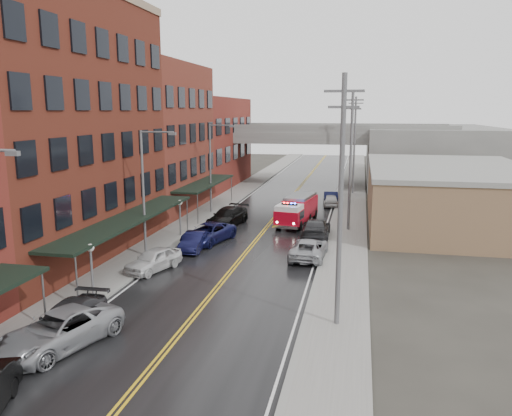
{
  "coord_description": "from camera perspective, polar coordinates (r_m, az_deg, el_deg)",
  "views": [
    {
      "loc": [
        8.04,
        -8.12,
        10.36
      ],
      "look_at": [
        0.33,
        28.55,
        3.0
      ],
      "focal_mm": 35.0,
      "sensor_mm": 36.0,
      "label": 1
    }
  ],
  "objects": [
    {
      "name": "road",
      "position": [
        40.31,
        -0.03,
        -3.77
      ],
      "size": [
        11.0,
        160.0,
        0.02
      ],
      "primitive_type": "cube",
      "color": "black",
      "rests_on": "ground"
    },
    {
      "name": "sidewalk_left",
      "position": [
        42.36,
        -9.75,
        -3.11
      ],
      "size": [
        3.0,
        160.0,
        0.15
      ],
      "primitive_type": "cube",
      "color": "slate",
      "rests_on": "ground"
    },
    {
      "name": "sidewalk_right",
      "position": [
        39.49,
        10.42,
        -4.17
      ],
      "size": [
        3.0,
        160.0,
        0.15
      ],
      "primitive_type": "cube",
      "color": "slate",
      "rests_on": "ground"
    },
    {
      "name": "curb_left",
      "position": [
        41.79,
        -7.64,
        -3.24
      ],
      "size": [
        0.3,
        160.0,
        0.15
      ],
      "primitive_type": "cube",
      "color": "gray",
      "rests_on": "ground"
    },
    {
      "name": "curb_right",
      "position": [
        39.55,
        8.03,
        -4.07
      ],
      "size": [
        0.3,
        160.0,
        0.15
      ],
      "primitive_type": "cube",
      "color": "gray",
      "rests_on": "ground"
    },
    {
      "name": "brick_building_b",
      "position": [
        37.76,
        -22.79,
        8.19
      ],
      "size": [
        9.0,
        20.0,
        18.0
      ],
      "primitive_type": "cube",
      "color": "#562416",
      "rests_on": "ground"
    },
    {
      "name": "brick_building_c",
      "position": [
        53.17,
        -11.91,
        7.79
      ],
      "size": [
        9.0,
        15.0,
        15.0
      ],
      "primitive_type": "cube",
      "color": "brown",
      "rests_on": "ground"
    },
    {
      "name": "brick_building_far",
      "position": [
        69.61,
        -6.05,
        7.46
      ],
      "size": [
        9.0,
        20.0,
        12.0
      ],
      "primitive_type": "cube",
      "color": "maroon",
      "rests_on": "ground"
    },
    {
      "name": "tan_building",
      "position": [
        49.4,
        20.99,
        1.21
      ],
      "size": [
        14.0,
        22.0,
        5.0
      ],
      "primitive_type": "cube",
      "color": "#806245",
      "rests_on": "ground"
    },
    {
      "name": "right_far_block",
      "position": [
        79.01,
        19.18,
        5.88
      ],
      "size": [
        18.0,
        30.0,
        8.0
      ],
      "primitive_type": "cube",
      "color": "slate",
      "rests_on": "ground"
    },
    {
      "name": "awning_1",
      "position": [
        35.55,
        -14.32,
        -1.2
      ],
      "size": [
        2.6,
        18.0,
        3.09
      ],
      "color": "black",
      "rests_on": "ground"
    },
    {
      "name": "awning_2",
      "position": [
        51.57,
        -5.78,
        2.83
      ],
      "size": [
        2.6,
        13.0,
        3.09
      ],
      "color": "black",
      "rests_on": "ground"
    },
    {
      "name": "globe_lamp_1",
      "position": [
        29.24,
        -18.35,
        -5.44
      ],
      "size": [
        0.44,
        0.44,
        3.12
      ],
      "color": "#59595B",
      "rests_on": "ground"
    },
    {
      "name": "globe_lamp_2",
      "position": [
        41.55,
        -8.7,
        -0.19
      ],
      "size": [
        0.44,
        0.44,
        3.12
      ],
      "color": "#59595B",
      "rests_on": "ground"
    },
    {
      "name": "street_lamp_1",
      "position": [
        35.65,
        -12.42,
        2.51
      ],
      "size": [
        2.64,
        0.22,
        9.0
      ],
      "color": "#59595B",
      "rests_on": "ground"
    },
    {
      "name": "street_lamp_2",
      "position": [
        50.55,
        -4.98,
        5.19
      ],
      "size": [
        2.64,
        0.22,
        9.0
      ],
      "color": "#59595B",
      "rests_on": "ground"
    },
    {
      "name": "utility_pole_0",
      "position": [
        23.49,
        9.65,
        1.02
      ],
      "size": [
        1.8,
        0.24,
        12.0
      ],
      "color": "#59595B",
      "rests_on": "ground"
    },
    {
      "name": "utility_pole_1",
      "position": [
        43.32,
        10.77,
        5.55
      ],
      "size": [
        1.8,
        0.24,
        12.0
      ],
      "color": "#59595B",
      "rests_on": "ground"
    },
    {
      "name": "utility_pole_2",
      "position": [
        63.26,
        11.18,
        7.23
      ],
      "size": [
        1.8,
        0.24,
        12.0
      ],
      "color": "#59595B",
      "rests_on": "ground"
    },
    {
      "name": "overpass",
      "position": [
        70.71,
        5.37,
        7.52
      ],
      "size": [
        40.0,
        10.0,
        7.5
      ],
      "color": "slate",
      "rests_on": "ground"
    },
    {
      "name": "fire_truck",
      "position": [
        46.1,
        4.69,
        -0.15
      ],
      "size": [
        3.68,
        7.28,
        2.56
      ],
      "rotation": [
        0.0,
        0.0,
        -0.16
      ],
      "color": "#AA071A",
      "rests_on": "ground"
    },
    {
      "name": "parked_car_left_2",
      "position": [
        24.27,
        -21.57,
        -12.87
      ],
      "size": [
        4.38,
        6.4,
        1.63
      ],
      "primitive_type": "imported",
      "rotation": [
        0.0,
        0.0,
        -0.32
      ],
      "color": "gray",
      "rests_on": "ground"
    },
    {
      "name": "parked_car_left_3",
      "position": [
        25.28,
        -20.75,
        -11.96
      ],
      "size": [
        2.28,
        5.3,
        1.52
      ],
      "primitive_type": "imported",
      "rotation": [
        0.0,
        0.0,
        0.03
      ],
      "color": "#29282B",
      "rests_on": "ground"
    },
    {
      "name": "parked_car_left_4",
      "position": [
        33.5,
        -11.64,
        -5.81
      ],
      "size": [
        3.04,
        4.68,
        1.48
      ],
      "primitive_type": "imported",
      "rotation": [
        0.0,
        0.0,
        -0.32
      ],
      "color": "silver",
      "rests_on": "ground"
    },
    {
      "name": "parked_car_left_5",
      "position": [
        37.83,
        -7.06,
        -3.8
      ],
      "size": [
        1.63,
        4.19,
        1.36
      ],
      "primitive_type": "imported",
      "rotation": [
        0.0,
        0.0,
        0.05
      ],
      "color": "black",
      "rests_on": "ground"
    },
    {
      "name": "parked_car_left_6",
      "position": [
        39.89,
        -5.49,
        -2.87
      ],
      "size": [
        3.88,
        5.91,
        1.51
      ],
      "primitive_type": "imported",
      "rotation": [
        0.0,
        0.0,
        -0.27
      ],
      "color": "#111341",
      "rests_on": "ground"
    },
    {
      "name": "parked_car_left_7",
      "position": [
        45.49,
        -3.28,
        -1.02
      ],
      "size": [
        3.25,
        5.94,
        1.63
      ],
      "primitive_type": "imported",
      "rotation": [
        0.0,
        0.0,
        -0.18
      ],
      "color": "black",
      "rests_on": "ground"
    },
    {
      "name": "parked_car_right_0",
      "position": [
        35.72,
        6.08,
        -4.63
      ],
      "size": [
        2.57,
        5.2,
        1.42
      ],
      "primitive_type": "imported",
      "rotation": [
        0.0,
        0.0,
        3.1
      ],
      "color": "#979A9F",
      "rests_on": "ground"
    },
    {
      "name": "parked_car_right_1",
      "position": [
        41.44,
        6.88,
        -2.32
      ],
      "size": [
        2.3,
        5.47,
        1.58
      ],
      "primitive_type": "imported",
      "rotation": [
        0.0,
        0.0,
        3.16
      ],
      "color": "#272729",
      "rests_on": "ground"
    },
    {
      "name": "parked_car_right_2",
      "position": [
        55.26,
        8.54,
        0.89
      ],
      "size": [
        1.95,
        4.08,
        1.35
      ],
      "primitive_type": "imported",
      "rotation": [
        0.0,
        0.0,
        3.24
      ],
      "color": "#BDBDBD",
      "rests_on": "ground"
    },
    {
      "name": "parked_car_right_3",
      "position": [
        56.83,
        8.53,
        1.22
      ],
      "size": [
        1.9,
        4.47,
        1.43
      ],
      "primitive_type": "imported",
      "rotation": [
        0.0,
        0.0,
        3.23
      ],
      "color": "black",
      "rests_on": "ground"
    }
  ]
}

